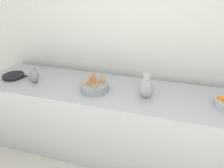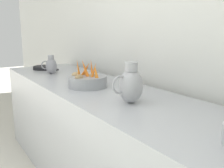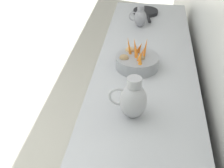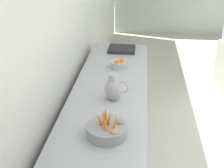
% 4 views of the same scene
% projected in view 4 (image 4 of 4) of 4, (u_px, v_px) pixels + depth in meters
% --- Properties ---
extents(tile_wall_left, '(0.10, 9.11, 3.00)m').
position_uv_depth(tile_wall_left, '(60.00, 20.00, 2.71)').
color(tile_wall_left, silver).
rests_on(tile_wall_left, ground_plane).
extents(prep_counter, '(0.72, 3.40, 0.88)m').
position_uv_depth(prep_counter, '(105.00, 150.00, 2.69)').
color(prep_counter, '#ADAFB5').
rests_on(prep_counter, ground_plane).
extents(vegetable_colander, '(0.30, 0.30, 0.22)m').
position_uv_depth(vegetable_colander, '(107.00, 129.00, 2.15)').
color(vegetable_colander, gray).
rests_on(vegetable_colander, prep_counter).
extents(orange_bowl, '(0.18, 0.18, 0.11)m').
position_uv_depth(orange_bowl, '(119.00, 64.00, 3.26)').
color(orange_bowl, '#ADAFB5').
rests_on(orange_bowl, prep_counter).
extents(metal_pitcher_tall, '(0.21, 0.15, 0.25)m').
position_uv_depth(metal_pitcher_tall, '(113.00, 88.00, 2.60)').
color(metal_pitcher_tall, '#A3A3A8').
rests_on(metal_pitcher_tall, prep_counter).
extents(counter_sink_basin, '(0.34, 0.30, 0.04)m').
position_uv_depth(counter_sink_basin, '(122.00, 49.00, 3.78)').
color(counter_sink_basin, '#232326').
rests_on(counter_sink_basin, prep_counter).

